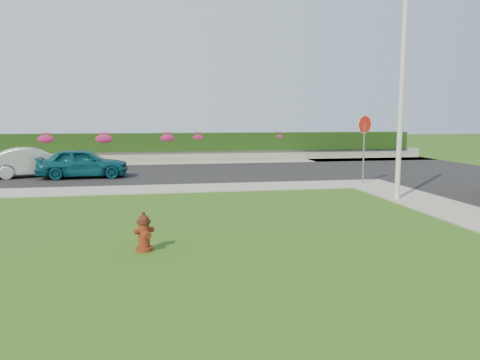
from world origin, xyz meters
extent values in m
plane|color=black|center=(0.00, 0.00, 0.00)|extent=(120.00, 120.00, 0.00)
cube|color=black|center=(-5.00, 14.00, 0.02)|extent=(26.00, 8.00, 0.04)
cube|color=gray|center=(-6.00, 9.00, 0.02)|extent=(24.00, 2.00, 0.04)
cube|color=gray|center=(7.00, 9.00, 0.02)|extent=(2.00, 2.00, 0.04)
cube|color=gray|center=(-1.00, 19.00, 0.02)|extent=(34.00, 2.00, 0.04)
cube|color=gray|center=(-1.00, 20.50, 0.30)|extent=(34.00, 0.40, 0.60)
cube|color=black|center=(-1.00, 20.60, 1.15)|extent=(32.00, 0.90, 1.10)
cylinder|color=#52240C|center=(-1.58, 0.91, 0.04)|extent=(0.34, 0.34, 0.08)
cylinder|color=#52240C|center=(-1.58, 0.91, 0.34)|extent=(0.23, 0.23, 0.51)
cylinder|color=black|center=(-1.58, 0.91, 0.59)|extent=(0.28, 0.28, 0.05)
sphere|color=black|center=(-1.58, 0.91, 0.62)|extent=(0.23, 0.23, 0.23)
cylinder|color=black|center=(-1.58, 0.91, 0.75)|extent=(0.07, 0.07, 0.07)
cylinder|color=#52240C|center=(-1.72, 0.85, 0.42)|extent=(0.13, 0.14, 0.11)
cylinder|color=#52240C|center=(-1.45, 0.97, 0.42)|extent=(0.13, 0.14, 0.11)
cylinder|color=#52240C|center=(-1.52, 0.78, 0.36)|extent=(0.18, 0.17, 0.15)
imported|color=#0B4857|center=(-4.47, 12.72, 0.69)|extent=(3.88, 1.71, 1.30)
imported|color=#B7B9BF|center=(-6.69, 13.59, 0.68)|extent=(4.13, 2.61, 1.28)
cylinder|color=silver|center=(6.33, 5.40, 3.33)|extent=(0.16, 0.16, 6.65)
cylinder|color=slate|center=(6.78, 8.96, 1.22)|extent=(0.06, 0.06, 2.43)
cylinder|color=red|center=(6.78, 8.96, 2.38)|extent=(0.67, 0.29, 0.71)
cylinder|color=white|center=(6.78, 8.96, 2.38)|extent=(0.70, 0.29, 0.75)
ellipsoid|color=#C1216E|center=(-7.60, 20.50, 1.42)|extent=(1.42, 0.91, 0.71)
ellipsoid|color=#C1216E|center=(-4.37, 20.50, 1.41)|extent=(1.48, 0.95, 0.74)
ellipsoid|color=#C1216E|center=(-0.65, 20.50, 1.43)|extent=(1.38, 0.89, 0.69)
ellipsoid|color=#C1216E|center=(1.19, 20.50, 1.45)|extent=(1.26, 0.81, 0.63)
ellipsoid|color=#C1216E|center=(6.33, 20.50, 1.47)|extent=(1.17, 0.75, 0.58)
camera|label=1|loc=(-1.29, -8.39, 2.66)|focal=35.00mm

